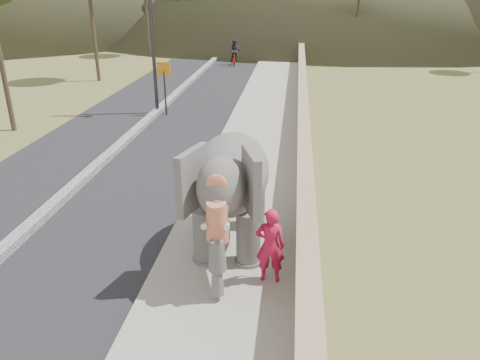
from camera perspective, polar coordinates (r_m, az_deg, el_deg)
name	(u,v)px	position (r m, az deg, el deg)	size (l,w,h in m)	color
road	(109,158)	(16.81, -15.69, 2.59)	(7.00, 120.00, 0.03)	black
median	(109,156)	(16.78, -15.73, 2.89)	(0.35, 120.00, 0.22)	black
walkway	(253,163)	(15.62, 1.56, 2.15)	(3.00, 120.00, 0.15)	#9E9687
parapet	(303,151)	(15.41, 7.71, 3.52)	(0.30, 120.00, 1.10)	tan
lamppost	(157,1)	(21.47, -10.10, 20.65)	(1.76, 0.36, 8.00)	#28282C
signboard	(164,79)	(21.50, -9.22, 12.02)	(0.60, 0.08, 2.40)	#2D2D33
elephant_and_man	(232,189)	(10.20, -1.01, -1.16)	(2.17, 3.67, 2.64)	slate
motorcyclist	(235,56)	(35.06, -0.64, 14.92)	(0.83, 1.87, 1.82)	maroon
trees	(328,12)	(32.52, 10.65, 19.49)	(48.17, 41.87, 8.58)	#473828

